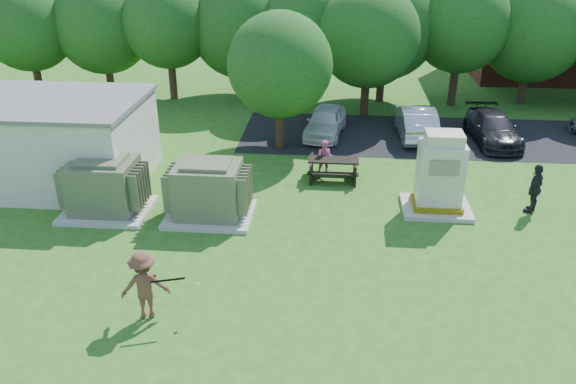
# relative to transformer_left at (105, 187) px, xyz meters

# --- Properties ---
(ground) EXTENTS (120.00, 120.00, 0.00)m
(ground) POSITION_rel_transformer_left_xyz_m (6.50, -4.50, -0.97)
(ground) COLOR #2D6619
(ground) RESTS_ON ground
(service_building) EXTENTS (10.00, 5.00, 3.20)m
(service_building) POSITION_rel_transformer_left_xyz_m (-4.50, 2.50, 0.63)
(service_building) COLOR beige
(service_building) RESTS_ON ground
(service_building_roof) EXTENTS (10.20, 5.20, 0.15)m
(service_building_roof) POSITION_rel_transformer_left_xyz_m (-4.50, 2.50, 2.31)
(service_building_roof) COLOR slate
(service_building_roof) RESTS_ON service_building
(parking_strip) EXTENTS (20.00, 6.00, 0.01)m
(parking_strip) POSITION_rel_transformer_left_xyz_m (13.50, 9.00, -0.96)
(parking_strip) COLOR #232326
(parking_strip) RESTS_ON ground
(transformer_left) EXTENTS (3.00, 2.40, 2.07)m
(transformer_left) POSITION_rel_transformer_left_xyz_m (0.00, 0.00, 0.00)
(transformer_left) COLOR beige
(transformer_left) RESTS_ON ground
(transformer_right) EXTENTS (3.00, 2.40, 2.07)m
(transformer_right) POSITION_rel_transformer_left_xyz_m (3.70, 0.00, 0.00)
(transformer_right) COLOR beige
(transformer_right) RESTS_ON ground
(generator_cabinet) EXTENTS (2.41, 1.97, 2.93)m
(generator_cabinet) POSITION_rel_transformer_left_xyz_m (11.70, 1.20, 0.31)
(generator_cabinet) COLOR beige
(generator_cabinet) RESTS_ON ground
(picnic_table) EXTENTS (2.01, 1.51, 0.86)m
(picnic_table) POSITION_rel_transformer_left_xyz_m (7.96, 3.57, -0.43)
(picnic_table) COLOR black
(picnic_table) RESTS_ON ground
(batter) EXTENTS (1.38, 1.00, 1.92)m
(batter) POSITION_rel_transformer_left_xyz_m (3.24, -5.60, -0.01)
(batter) COLOR brown
(batter) RESTS_ON ground
(person_at_picnic) EXTENTS (0.74, 0.58, 1.47)m
(person_at_picnic) POSITION_rel_transformer_left_xyz_m (7.63, 3.98, -0.23)
(person_at_picnic) COLOR pink
(person_at_picnic) RESTS_ON ground
(person_walking_right) EXTENTS (1.01, 1.12, 1.83)m
(person_walking_right) POSITION_rel_transformer_left_xyz_m (15.07, 1.33, -0.06)
(person_walking_right) COLOR #232227
(person_walking_right) RESTS_ON ground
(car_white) EXTENTS (2.26, 4.28, 1.39)m
(car_white) POSITION_rel_transformer_left_xyz_m (7.51, 8.74, -0.28)
(car_white) COLOR white
(car_white) RESTS_ON ground
(car_silver_a) EXTENTS (1.72, 4.61, 1.50)m
(car_silver_a) POSITION_rel_transformer_left_xyz_m (11.84, 8.96, -0.22)
(car_silver_a) COLOR silver
(car_silver_a) RESTS_ON ground
(car_dark) EXTENTS (2.14, 4.68, 1.33)m
(car_dark) POSITION_rel_transformer_left_xyz_m (15.35, 8.51, -0.31)
(car_dark) COLOR black
(car_dark) RESTS_ON ground
(batting_equipment) EXTENTS (1.27, 0.48, 0.36)m
(batting_equipment) POSITION_rel_transformer_left_xyz_m (3.94, -5.68, 0.24)
(batting_equipment) COLOR black
(batting_equipment) RESTS_ON ground
(tree_row) EXTENTS (41.30, 13.30, 7.30)m
(tree_row) POSITION_rel_transformer_left_xyz_m (8.25, 14.00, 3.18)
(tree_row) COLOR #47301E
(tree_row) RESTS_ON ground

